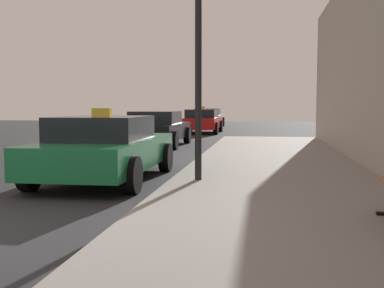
{
  "coord_description": "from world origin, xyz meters",
  "views": [
    {
      "loc": [
        3.66,
        -4.68,
        1.48
      ],
      "look_at": [
        2.72,
        1.65,
        0.96
      ],
      "focal_mm": 44.85,
      "sensor_mm": 36.0,
      "label": 1
    }
  ],
  "objects": [
    {
      "name": "sidewalk",
      "position": [
        4.0,
        0.0,
        0.07
      ],
      "size": [
        4.0,
        32.0,
        0.15
      ],
      "primitive_type": "cube",
      "color": "gray",
      "rests_on": "ground_plane"
    },
    {
      "name": "car_white",
      "position": [
        -0.11,
        28.1,
        0.65
      ],
      "size": [
        2.04,
        4.17,
        1.27
      ],
      "color": "white",
      "rests_on": "ground_plane"
    },
    {
      "name": "street_lamp",
      "position": [
        2.51,
        3.77,
        2.91
      ],
      "size": [
        0.36,
        0.36,
        3.99
      ],
      "color": "black",
      "rests_on": "sidewalk"
    },
    {
      "name": "car_red",
      "position": [
        0.39,
        20.88,
        0.65
      ],
      "size": [
        1.98,
        4.22,
        1.43
      ],
      "color": "red",
      "rests_on": "ground_plane"
    },
    {
      "name": "car_black",
      "position": [
        -0.18,
        12.37,
        0.65
      ],
      "size": [
        2.0,
        4.45,
        1.27
      ],
      "color": "black",
      "rests_on": "ground_plane"
    },
    {
      "name": "car_green",
      "position": [
        0.58,
        4.35,
        0.65
      ],
      "size": [
        2.05,
        4.36,
        1.43
      ],
      "color": "#196638",
      "rests_on": "ground_plane"
    }
  ]
}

